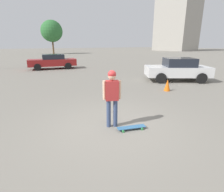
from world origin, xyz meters
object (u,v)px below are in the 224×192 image
Objects in this scene: person at (112,93)px; car_parked_far at (53,61)px; skateboard at (131,127)px; car_parked_near at (177,69)px; traffic_cone at (167,85)px.

person reaches higher than car_parked_far.
skateboard is 8.07m from car_parked_near.
car_parked_far is at bearing -78.64° from skateboard.
car_parked_near reaches higher than car_parked_far.
person reaches higher than traffic_cone.
traffic_cone is (4.35, 2.38, 0.24)m from skateboard.
traffic_cone is at bearing 47.66° from person.
car_parked_near reaches higher than traffic_cone.
traffic_cone is (2.66, -12.02, -0.44)m from car_parked_far.
person is at bearing -158.03° from traffic_cone.
skateboard is 14.51m from car_parked_far.
person is 5.13m from traffic_cone.
car_parked_near is 11.82m from car_parked_far.
car_parked_far is 7.75× the size of traffic_cone.
skateboard is at bearing 95.36° from car_parked_far.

